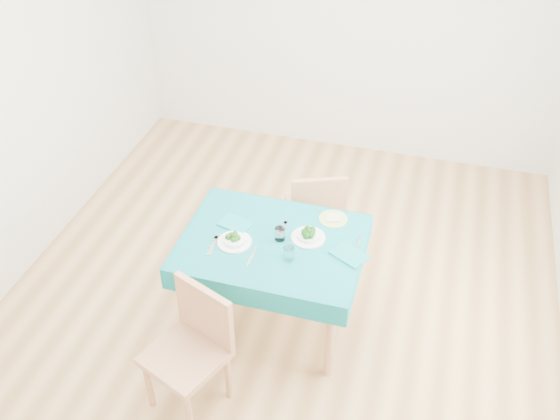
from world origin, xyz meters
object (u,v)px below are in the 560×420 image
(table, at_px, (272,283))
(bowl_far, at_px, (308,234))
(chair_far, at_px, (314,202))
(chair_near, at_px, (184,345))
(side_plate, at_px, (333,219))
(bowl_near, at_px, (234,239))

(table, height_order, bowl_far, bowl_far)
(table, relative_size, chair_far, 1.15)
(chair_far, xyz_separation_m, bowl_far, (0.12, -0.71, 0.29))
(chair_near, bearing_deg, bowl_far, 80.82)
(table, distance_m, side_plate, 0.60)
(bowl_far, bearing_deg, chair_far, 99.57)
(table, height_order, chair_far, chair_far)
(chair_far, bearing_deg, chair_near, 53.72)
(table, xyz_separation_m, chair_far, (0.10, 0.80, 0.13))
(side_plate, bearing_deg, chair_near, -120.11)
(bowl_near, relative_size, side_plate, 1.15)
(chair_far, relative_size, bowl_far, 4.53)
(chair_far, bearing_deg, bowl_near, 47.89)
(chair_near, height_order, chair_far, chair_near)
(chair_near, bearing_deg, chair_far, 97.48)
(table, height_order, chair_near, chair_near)
(chair_near, bearing_deg, bowl_near, 105.26)
(bowl_far, bearing_deg, table, -157.15)
(table, relative_size, chair_near, 1.09)
(table, relative_size, bowl_far, 5.20)
(table, distance_m, bowl_near, 0.48)
(side_plate, bearing_deg, bowl_far, -116.15)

